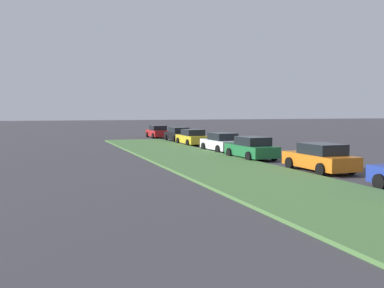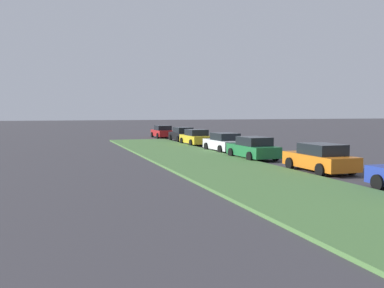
# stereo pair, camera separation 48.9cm
# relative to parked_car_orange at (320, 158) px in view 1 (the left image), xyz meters

# --- Properties ---
(grass_median) EXTENTS (60.00, 6.00, 0.12)m
(grass_median) POSITION_rel_parked_car_orange_xyz_m (-3.46, 4.23, -0.66)
(grass_median) COLOR #517F42
(grass_median) RESTS_ON ground
(parked_car_orange) EXTENTS (4.30, 2.02, 1.47)m
(parked_car_orange) POSITION_rel_parked_car_orange_xyz_m (0.00, 0.00, 0.00)
(parked_car_orange) COLOR orange
(parked_car_orange) RESTS_ON ground
(parked_car_green) EXTENTS (4.34, 2.10, 1.47)m
(parked_car_green) POSITION_rel_parked_car_orange_xyz_m (6.39, 0.59, 0.00)
(parked_car_green) COLOR #1E6B38
(parked_car_green) RESTS_ON ground
(parked_car_white) EXTENTS (4.35, 2.12, 1.47)m
(parked_car_white) POSITION_rel_parked_car_orange_xyz_m (11.62, 0.42, 0.00)
(parked_car_white) COLOR silver
(parked_car_white) RESTS_ON ground
(parked_car_yellow) EXTENTS (4.32, 2.06, 1.47)m
(parked_car_yellow) POSITION_rel_parked_car_orange_xyz_m (18.42, 0.39, 0.00)
(parked_car_yellow) COLOR gold
(parked_car_yellow) RESTS_ON ground
(parked_car_black) EXTENTS (4.33, 2.08, 1.47)m
(parked_car_black) POSITION_rel_parked_car_orange_xyz_m (23.83, -0.01, 0.00)
(parked_car_black) COLOR black
(parked_car_black) RESTS_ON ground
(parked_car_red) EXTENTS (4.32, 2.06, 1.47)m
(parked_car_red) POSITION_rel_parked_car_orange_xyz_m (30.19, 0.52, 0.00)
(parked_car_red) COLOR red
(parked_car_red) RESTS_ON ground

